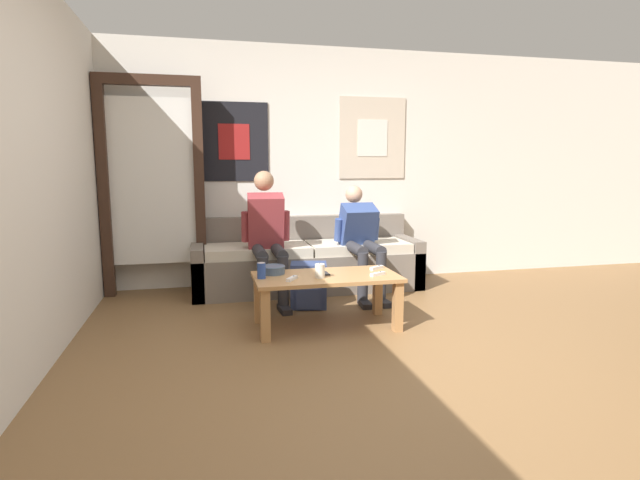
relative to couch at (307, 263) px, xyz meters
name	(u,v)px	position (x,y,z in m)	size (l,w,h in m)	color
ground_plane	(379,371)	(0.02, -2.20, -0.27)	(18.00, 18.00, 0.00)	brown
wall_back	(301,166)	(0.02, 0.37, 1.01)	(10.00, 0.07, 2.55)	silver
door_frame	(152,175)	(-1.52, 0.15, 0.93)	(1.00, 0.10, 2.15)	#382319
couch	(307,263)	(0.00, 0.00, 0.00)	(2.35, 0.73, 0.74)	#70665B
coffee_table	(326,284)	(-0.10, -1.27, 0.08)	(1.15, 0.57, 0.43)	#B27F4C
person_seated_adult	(267,232)	(-0.46, -0.37, 0.40)	(0.47, 0.85, 1.24)	#2D2D33
person_seated_teen	(361,236)	(0.47, -0.37, 0.32)	(0.47, 0.88, 1.08)	#2D2D33
backpack	(309,286)	(-0.13, -0.70, -0.07)	(0.37, 0.33, 0.41)	navy
ceramic_bowl	(273,269)	(-0.51, -1.13, 0.19)	(0.19, 0.19, 0.07)	#475B75
pillar_candle	(320,271)	(-0.18, -1.35, 0.21)	(0.08, 0.08, 0.12)	silver
drink_can_blue	(261,271)	(-0.62, -1.27, 0.22)	(0.07, 0.07, 0.12)	#28479E
game_controller_near_left	(378,274)	(0.29, -1.38, 0.17)	(0.14, 0.10, 0.03)	white
game_controller_near_right	(377,268)	(0.36, -1.15, 0.17)	(0.14, 0.10, 0.03)	white
game_controller_far_center	(292,279)	(-0.40, -1.38, 0.17)	(0.11, 0.14, 0.03)	white
cell_phone	(324,273)	(-0.11, -1.23, 0.16)	(0.07, 0.14, 0.01)	black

